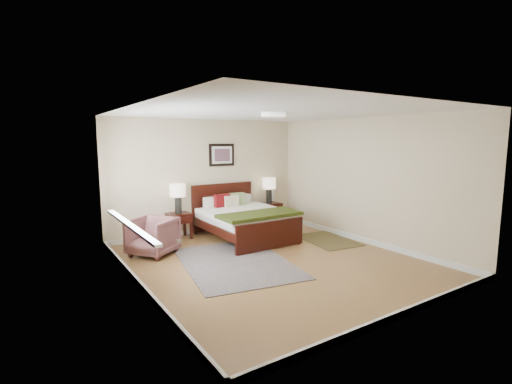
{
  "coord_description": "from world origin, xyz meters",
  "views": [
    {
      "loc": [
        -3.57,
        -4.96,
        2.04
      ],
      "look_at": [
        0.32,
        1.01,
        1.05
      ],
      "focal_mm": 26.0,
      "sensor_mm": 36.0,
      "label": 1
    }
  ],
  "objects_px": {
    "nightstand_left": "(179,219)",
    "lamp_left": "(178,193)",
    "bed": "(244,216)",
    "armchair": "(153,237)",
    "rug_persian": "(236,262)",
    "nightstand_right": "(269,211)",
    "lamp_right": "(269,186)"
  },
  "relations": [
    {
      "from": "nightstand_left",
      "to": "lamp_left",
      "type": "distance_m",
      "value": 0.54
    },
    {
      "from": "bed",
      "to": "armchair",
      "type": "height_order",
      "value": "bed"
    },
    {
      "from": "bed",
      "to": "rug_persian",
      "type": "relative_size",
      "value": 0.82
    },
    {
      "from": "bed",
      "to": "nightstand_left",
      "type": "distance_m",
      "value": 1.35
    },
    {
      "from": "nightstand_left",
      "to": "rug_persian",
      "type": "bearing_deg",
      "value": -83.84
    },
    {
      "from": "bed",
      "to": "armchair",
      "type": "relative_size",
      "value": 2.64
    },
    {
      "from": "nightstand_left",
      "to": "bed",
      "type": "bearing_deg",
      "value": -32.11
    },
    {
      "from": "nightstand_right",
      "to": "lamp_left",
      "type": "distance_m",
      "value": 2.39
    },
    {
      "from": "lamp_left",
      "to": "lamp_right",
      "type": "xyz_separation_m",
      "value": [
        2.3,
        0.0,
        -0.0
      ]
    },
    {
      "from": "armchair",
      "to": "lamp_left",
      "type": "bearing_deg",
      "value": 99.03
    },
    {
      "from": "nightstand_left",
      "to": "lamp_left",
      "type": "height_order",
      "value": "lamp_left"
    },
    {
      "from": "bed",
      "to": "lamp_right",
      "type": "height_order",
      "value": "lamp_right"
    },
    {
      "from": "bed",
      "to": "lamp_left",
      "type": "bearing_deg",
      "value": 147.19
    },
    {
      "from": "lamp_right",
      "to": "armchair",
      "type": "xyz_separation_m",
      "value": [
        -3.12,
        -0.81,
        -0.63
      ]
    },
    {
      "from": "bed",
      "to": "lamp_right",
      "type": "relative_size",
      "value": 3.21
    },
    {
      "from": "nightstand_right",
      "to": "rug_persian",
      "type": "distance_m",
      "value": 2.9
    },
    {
      "from": "lamp_left",
      "to": "rug_persian",
      "type": "bearing_deg",
      "value": -83.9
    },
    {
      "from": "nightstand_right",
      "to": "rug_persian",
      "type": "xyz_separation_m",
      "value": [
        -2.09,
        -1.99,
        -0.33
      ]
    },
    {
      "from": "lamp_left",
      "to": "bed",
      "type": "bearing_deg",
      "value": -32.81
    },
    {
      "from": "bed",
      "to": "nightstand_left",
      "type": "height_order",
      "value": "bed"
    },
    {
      "from": "bed",
      "to": "rug_persian",
      "type": "xyz_separation_m",
      "value": [
        -0.92,
        -1.27,
        -0.48
      ]
    },
    {
      "from": "armchair",
      "to": "nightstand_right",
      "type": "bearing_deg",
      "value": 68.43
    },
    {
      "from": "armchair",
      "to": "rug_persian",
      "type": "distance_m",
      "value": 1.61
    },
    {
      "from": "bed",
      "to": "lamp_left",
      "type": "xyz_separation_m",
      "value": [
        -1.14,
        0.73,
        0.48
      ]
    },
    {
      "from": "nightstand_left",
      "to": "nightstand_right",
      "type": "distance_m",
      "value": 2.31
    },
    {
      "from": "lamp_left",
      "to": "armchair",
      "type": "xyz_separation_m",
      "value": [
        -0.81,
        -0.81,
        -0.63
      ]
    },
    {
      "from": "nightstand_left",
      "to": "nightstand_right",
      "type": "xyz_separation_m",
      "value": [
        2.3,
        0.01,
        -0.09
      ]
    },
    {
      "from": "bed",
      "to": "armchair",
      "type": "xyz_separation_m",
      "value": [
        -1.95,
        -0.08,
        -0.15
      ]
    },
    {
      "from": "lamp_left",
      "to": "rug_persian",
      "type": "height_order",
      "value": "lamp_left"
    },
    {
      "from": "armchair",
      "to": "bed",
      "type": "bearing_deg",
      "value": 56.3
    },
    {
      "from": "nightstand_left",
      "to": "lamp_right",
      "type": "xyz_separation_m",
      "value": [
        2.3,
        0.02,
        0.54
      ]
    },
    {
      "from": "armchair",
      "to": "rug_persian",
      "type": "bearing_deg",
      "value": 4.77
    }
  ]
}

